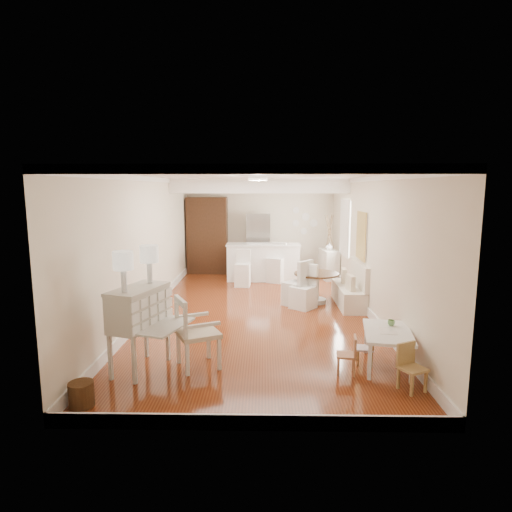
{
  "coord_description": "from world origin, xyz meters",
  "views": [
    {
      "loc": [
        0.11,
        -8.72,
        2.57
      ],
      "look_at": [
        -0.05,
        0.3,
        1.13
      ],
      "focal_mm": 30.0,
      "sensor_mm": 36.0,
      "label": 1
    }
  ],
  "objects_px": {
    "kids_table": "(387,349)",
    "bar_stool_left": "(243,268)",
    "wicker_basket": "(81,394)",
    "gustavian_armchair": "(198,332)",
    "slip_chair_far": "(297,283)",
    "breakfast_counter": "(263,262)",
    "slip_chair_near": "(303,287)",
    "fridge": "(270,244)",
    "secretary_bureau": "(140,329)",
    "kids_chair_c": "(413,368)",
    "kids_chair_a": "(346,354)",
    "kids_chair_b": "(365,348)",
    "bar_stool_right": "(276,263)",
    "dining_table": "(316,288)",
    "pantry_cabinet": "(207,235)",
    "sideboard": "(329,264)"
  },
  "relations": [
    {
      "from": "bar_stool_left",
      "to": "kids_chair_a",
      "type": "bearing_deg",
      "value": -66.73
    },
    {
      "from": "gustavian_armchair",
      "to": "wicker_basket",
      "type": "bearing_deg",
      "value": 107.77
    },
    {
      "from": "gustavian_armchair",
      "to": "bar_stool_right",
      "type": "bearing_deg",
      "value": -38.76
    },
    {
      "from": "gustavian_armchair",
      "to": "kids_table",
      "type": "height_order",
      "value": "gustavian_armchair"
    },
    {
      "from": "wicker_basket",
      "to": "gustavian_armchair",
      "type": "bearing_deg",
      "value": 43.77
    },
    {
      "from": "slip_chair_far",
      "to": "fridge",
      "type": "relative_size",
      "value": 0.57
    },
    {
      "from": "bar_stool_left",
      "to": "bar_stool_right",
      "type": "relative_size",
      "value": 0.89
    },
    {
      "from": "slip_chair_far",
      "to": "breakfast_counter",
      "type": "bearing_deg",
      "value": -123.77
    },
    {
      "from": "kids_chair_b",
      "to": "kids_chair_c",
      "type": "bearing_deg",
      "value": 35.04
    },
    {
      "from": "kids_chair_c",
      "to": "breakfast_counter",
      "type": "xyz_separation_m",
      "value": [
        -1.91,
        6.64,
        0.21
      ]
    },
    {
      "from": "kids_chair_b",
      "to": "dining_table",
      "type": "xyz_separation_m",
      "value": [
        -0.3,
        3.42,
        0.09
      ]
    },
    {
      "from": "slip_chair_near",
      "to": "bar_stool_left",
      "type": "distance_m",
      "value": 2.5
    },
    {
      "from": "kids_chair_a",
      "to": "sideboard",
      "type": "relative_size",
      "value": 0.63
    },
    {
      "from": "kids_table",
      "to": "slip_chair_far",
      "type": "bearing_deg",
      "value": 107.73
    },
    {
      "from": "kids_chair_c",
      "to": "kids_chair_b",
      "type": "bearing_deg",
      "value": 89.93
    },
    {
      "from": "kids_chair_c",
      "to": "slip_chair_far",
      "type": "relative_size",
      "value": 0.6
    },
    {
      "from": "kids_chair_a",
      "to": "slip_chair_near",
      "type": "height_order",
      "value": "slip_chair_near"
    },
    {
      "from": "wicker_basket",
      "to": "slip_chair_near",
      "type": "distance_m",
      "value": 5.23
    },
    {
      "from": "kids_table",
      "to": "slip_chair_near",
      "type": "height_order",
      "value": "slip_chair_near"
    },
    {
      "from": "kids_table",
      "to": "kids_chair_b",
      "type": "bearing_deg",
      "value": 163.86
    },
    {
      "from": "kids_chair_a",
      "to": "bar_stool_right",
      "type": "height_order",
      "value": "bar_stool_right"
    },
    {
      "from": "gustavian_armchair",
      "to": "kids_chair_c",
      "type": "distance_m",
      "value": 2.93
    },
    {
      "from": "gustavian_armchair",
      "to": "slip_chair_far",
      "type": "distance_m",
      "value": 3.73
    },
    {
      "from": "slip_chair_far",
      "to": "slip_chair_near",
      "type": "bearing_deg",
      "value": 66.41
    },
    {
      "from": "gustavian_armchair",
      "to": "bar_stool_right",
      "type": "relative_size",
      "value": 0.97
    },
    {
      "from": "kids_table",
      "to": "slip_chair_far",
      "type": "xyz_separation_m",
      "value": [
        -1.05,
        3.29,
        0.24
      ]
    },
    {
      "from": "kids_table",
      "to": "bar_stool_left",
      "type": "distance_m",
      "value": 5.63
    },
    {
      "from": "kids_table",
      "to": "slip_chair_near",
      "type": "xyz_separation_m",
      "value": [
        -0.94,
        3.05,
        0.2
      ]
    },
    {
      "from": "kids_table",
      "to": "sideboard",
      "type": "bearing_deg",
      "value": 89.34
    },
    {
      "from": "bar_stool_right",
      "to": "pantry_cabinet",
      "type": "relative_size",
      "value": 0.47
    },
    {
      "from": "kids_chair_c",
      "to": "pantry_cabinet",
      "type": "relative_size",
      "value": 0.27
    },
    {
      "from": "gustavian_armchair",
      "to": "slip_chair_far",
      "type": "height_order",
      "value": "gustavian_armchair"
    },
    {
      "from": "kids_chair_c",
      "to": "sideboard",
      "type": "relative_size",
      "value": 0.7
    },
    {
      "from": "kids_chair_b",
      "to": "slip_chair_near",
      "type": "relative_size",
      "value": 0.53
    },
    {
      "from": "sideboard",
      "to": "fridge",
      "type": "bearing_deg",
      "value": 145.86
    },
    {
      "from": "secretary_bureau",
      "to": "kids_chair_c",
      "type": "xyz_separation_m",
      "value": [
        3.65,
        -0.59,
        -0.3
      ]
    },
    {
      "from": "kids_chair_a",
      "to": "wicker_basket",
      "type": "bearing_deg",
      "value": -64.82
    },
    {
      "from": "kids_table",
      "to": "bar_stool_right",
      "type": "height_order",
      "value": "bar_stool_right"
    },
    {
      "from": "kids_chair_a",
      "to": "bar_stool_left",
      "type": "height_order",
      "value": "bar_stool_left"
    },
    {
      "from": "kids_chair_a",
      "to": "breakfast_counter",
      "type": "bearing_deg",
      "value": -160.42
    },
    {
      "from": "sideboard",
      "to": "kids_table",
      "type": "bearing_deg",
      "value": -99.04
    },
    {
      "from": "secretary_bureau",
      "to": "kids_table",
      "type": "xyz_separation_m",
      "value": [
        3.54,
        0.16,
        -0.33
      ]
    },
    {
      "from": "secretary_bureau",
      "to": "dining_table",
      "type": "xyz_separation_m",
      "value": [
        2.94,
        3.67,
        -0.26
      ]
    },
    {
      "from": "kids_table",
      "to": "bar_stool_left",
      "type": "height_order",
      "value": "bar_stool_left"
    },
    {
      "from": "breakfast_counter",
      "to": "dining_table",
      "type": "bearing_deg",
      "value": -63.32
    },
    {
      "from": "fridge",
      "to": "bar_stool_left",
      "type": "bearing_deg",
      "value": -112.05
    },
    {
      "from": "slip_chair_near",
      "to": "dining_table",
      "type": "bearing_deg",
      "value": 92.11
    },
    {
      "from": "breakfast_counter",
      "to": "bar_stool_left",
      "type": "bearing_deg",
      "value": -124.72
    },
    {
      "from": "kids_table",
      "to": "slip_chair_near",
      "type": "bearing_deg",
      "value": 107.03
    },
    {
      "from": "secretary_bureau",
      "to": "gustavian_armchair",
      "type": "xyz_separation_m",
      "value": [
        0.81,
        0.12,
        -0.08
      ]
    }
  ]
}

